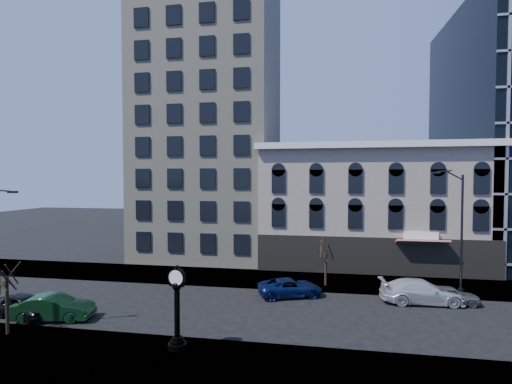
# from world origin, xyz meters

# --- Properties ---
(ground) EXTENTS (160.00, 160.00, 0.00)m
(ground) POSITION_xyz_m (0.00, 0.00, 0.00)
(ground) COLOR black
(ground) RESTS_ON ground
(sidewalk_far) EXTENTS (160.00, 6.00, 0.12)m
(sidewalk_far) POSITION_xyz_m (0.00, 8.00, 0.06)
(sidewalk_far) COLOR gray
(sidewalk_far) RESTS_ON ground
(sidewalk_near) EXTENTS (160.00, 6.00, 0.12)m
(sidewalk_near) POSITION_xyz_m (0.00, -8.00, 0.06)
(sidewalk_near) COLOR gray
(sidewalk_near) RESTS_ON ground
(cream_tower) EXTENTS (15.90, 15.40, 42.50)m
(cream_tower) POSITION_xyz_m (-6.11, 18.88, 19.32)
(cream_tower) COLOR #BAB296
(cream_tower) RESTS_ON ground
(victorian_row) EXTENTS (22.60, 11.19, 12.50)m
(victorian_row) POSITION_xyz_m (12.00, 15.89, 6.00)
(victorian_row) COLOR #A19384
(victorian_row) RESTS_ON ground
(street_clock) EXTENTS (1.00, 1.00, 4.41)m
(street_clock) POSITION_xyz_m (-0.41, -6.42, 2.11)
(street_clock) COLOR black
(street_clock) RESTS_ON sidewalk_near
(street_lamp_far) EXTENTS (2.53, 0.48, 9.77)m
(street_lamp_far) POSITION_xyz_m (17.01, 6.05, 7.49)
(street_lamp_far) COLOR black
(street_lamp_far) RESTS_ON sidewalk_far
(bare_tree_near) EXTENTS (3.02, 3.02, 5.19)m
(bare_tree_near) POSITION_xyz_m (-10.70, -6.37, 4.03)
(bare_tree_near) COLOR #2C2316
(bare_tree_near) RESTS_ON sidewalk_near
(bare_tree_far) EXTENTS (2.55, 2.55, 4.38)m
(bare_tree_far) POSITION_xyz_m (7.46, 6.68, 3.42)
(bare_tree_far) COLOR #2C2316
(bare_tree_far) RESTS_ON sidewalk_far
(car_near_a) EXTENTS (4.79, 2.94, 1.52)m
(car_near_a) POSITION_xyz_m (-11.96, -3.68, 0.76)
(car_near_a) COLOR black
(car_near_a) RESTS_ON ground
(car_near_b) EXTENTS (5.07, 2.63, 1.59)m
(car_near_b) POSITION_xyz_m (-9.79, -3.74, 0.80)
(car_near_b) COLOR #143F1E
(car_near_b) RESTS_ON ground
(car_far_a) EXTENTS (5.39, 3.81, 1.37)m
(car_far_a) POSITION_xyz_m (4.73, 3.62, 0.68)
(car_far_a) COLOR #0C194C
(car_far_a) RESTS_ON ground
(car_far_b) EXTENTS (5.94, 2.71, 1.69)m
(car_far_b) POSITION_xyz_m (14.28, 3.70, 0.84)
(car_far_b) COLOR silver
(car_far_b) RESTS_ON ground
(car_far_c) EXTENTS (4.05, 1.87, 1.35)m
(car_far_c) POSITION_xyz_m (16.18, 3.69, 0.67)
(car_far_c) COLOR #595B60
(car_far_c) RESTS_ON ground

